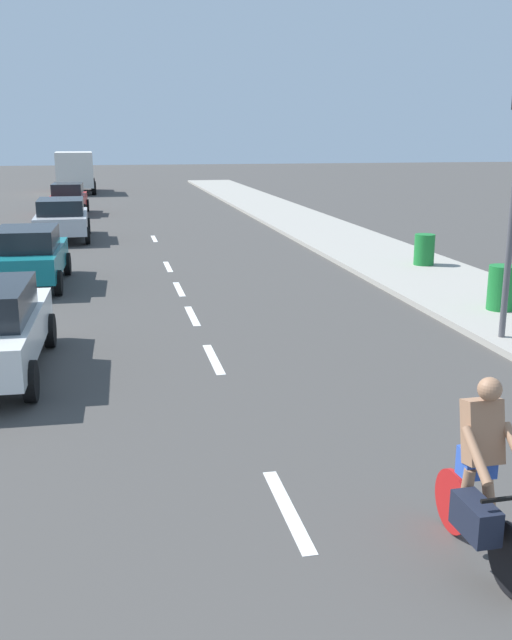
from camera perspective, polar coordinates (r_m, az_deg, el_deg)
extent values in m
plane|color=#423F3D|center=(20.95, -6.71, 3.62)|extent=(160.00, 160.00, 0.00)
cube|color=#9E998E|center=(24.45, 9.45, 5.24)|extent=(3.60, 80.00, 0.14)
cube|color=white|center=(8.00, 2.53, -14.77)|extent=(0.16, 1.80, 0.01)
cube|color=white|center=(12.96, -3.39, -3.10)|extent=(0.16, 1.80, 0.01)
cube|color=white|center=(16.06, -5.09, 0.34)|extent=(0.16, 1.80, 0.01)
cube|color=white|center=(18.90, -6.13, 2.46)|extent=(0.16, 1.80, 0.01)
cube|color=white|center=(22.19, -7.01, 4.23)|extent=(0.16, 1.80, 0.01)
cube|color=white|center=(28.34, -8.09, 6.41)|extent=(0.16, 1.80, 0.01)
cylinder|color=black|center=(6.94, 19.51, -17.50)|extent=(0.06, 0.66, 0.66)
cylinder|color=red|center=(7.72, 15.32, -13.72)|extent=(0.06, 0.66, 0.66)
cube|color=black|center=(7.24, 17.39, -14.28)|extent=(0.05, 0.95, 0.04)
cylinder|color=black|center=(7.29, 16.71, -11.89)|extent=(0.03, 0.03, 0.48)
cube|color=black|center=(6.74, 19.55, -13.19)|extent=(0.56, 0.04, 0.03)
cube|color=#9E7051|center=(6.97, 17.55, -8.42)|extent=(0.35, 0.32, 0.63)
sphere|color=#9E7051|center=(6.77, 18.08, -5.25)|extent=(0.22, 0.22, 0.22)
cube|color=#2D51B7|center=(7.14, 17.13, -10.71)|extent=(0.32, 0.23, 0.28)
cube|color=black|center=(6.86, 17.05, -14.79)|extent=(0.25, 0.52, 0.32)
cylinder|color=#9E7051|center=(7.30, 17.99, -13.01)|extent=(0.12, 0.32, 0.62)
cylinder|color=#9E7051|center=(7.19, 16.30, -13.33)|extent=(0.11, 0.20, 0.63)
cylinder|color=#9E7051|center=(6.71, 17.11, -10.24)|extent=(0.10, 0.49, 0.41)
cylinder|color=black|center=(14.15, -16.04, -0.81)|extent=(0.20, 0.64, 0.64)
cylinder|color=black|center=(11.36, -17.45, -4.66)|extent=(0.20, 0.64, 0.64)
cube|color=#14727A|center=(20.06, -17.57, 4.56)|extent=(1.83, 4.11, 0.64)
cube|color=black|center=(19.77, -17.77, 6.17)|extent=(1.57, 2.16, 0.56)
cylinder|color=black|center=(21.59, -19.28, 4.09)|extent=(0.20, 0.65, 0.64)
cylinder|color=black|center=(21.37, -14.76, 4.33)|extent=(0.20, 0.65, 0.64)
cylinder|color=black|center=(18.67, -15.42, 2.86)|extent=(0.20, 0.65, 0.64)
cube|color=#B7BABF|center=(28.81, -15.15, 7.56)|extent=(1.95, 4.51, 0.64)
cube|color=black|center=(28.52, -15.24, 8.70)|extent=(1.69, 2.36, 0.56)
cylinder|color=black|center=(30.42, -16.77, 7.09)|extent=(0.19, 0.64, 0.64)
cylinder|color=black|center=(30.33, -13.20, 7.30)|extent=(0.19, 0.64, 0.64)
cylinder|color=black|center=(27.40, -17.19, 6.30)|extent=(0.19, 0.64, 0.64)
cylinder|color=black|center=(27.31, -13.24, 6.54)|extent=(0.19, 0.64, 0.64)
cube|color=red|center=(37.95, -14.66, 9.15)|extent=(1.77, 3.94, 0.64)
cube|color=black|center=(37.71, -14.74, 10.03)|extent=(1.51, 2.07, 0.56)
cylinder|color=black|center=(39.37, -15.66, 8.72)|extent=(0.20, 0.65, 0.64)
cylinder|color=black|center=(39.23, -13.27, 8.85)|extent=(0.20, 0.65, 0.64)
cylinder|color=black|center=(36.75, -16.06, 8.32)|extent=(0.20, 0.65, 0.64)
cylinder|color=black|center=(36.61, -13.50, 8.46)|extent=(0.20, 0.65, 0.64)
cube|color=maroon|center=(54.23, -14.16, 11.19)|extent=(2.47, 2.41, 1.40)
cube|color=silver|center=(51.22, -14.21, 11.52)|extent=(2.52, 4.23, 2.30)
cylinder|color=black|center=(54.17, -15.40, 10.31)|extent=(0.31, 0.91, 0.90)
cylinder|color=black|center=(54.15, -12.82, 10.46)|extent=(0.31, 0.91, 0.90)
cylinder|color=black|center=(50.28, -15.52, 10.02)|extent=(0.31, 0.91, 0.90)
cylinder|color=black|center=(50.26, -12.75, 10.18)|extent=(0.31, 0.91, 0.90)
cylinder|color=#19722D|center=(16.80, 18.91, 2.44)|extent=(0.60, 0.60, 0.99)
cylinder|color=#19722D|center=(22.09, 13.22, 5.47)|extent=(0.60, 0.60, 0.91)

